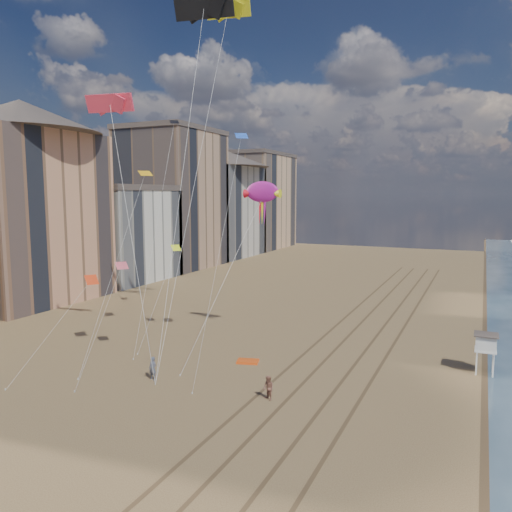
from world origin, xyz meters
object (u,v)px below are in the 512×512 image
Objects in this scene: lifeguard_stand at (486,343)px; kite_flyer_a at (153,368)px; show_kite at (262,192)px; grounded_kite at (248,361)px; kite_flyer_b at (268,388)px.

kite_flyer_a is (-25.17, -13.01, -1.74)m from lifeguard_stand.
lifeguard_stand is at bearing -1.22° from show_kite.
kite_flyer_a reaches higher than grounded_kite.
show_kite is (-21.17, 0.45, 12.85)m from lifeguard_stand.
show_kite is 20.76m from kite_flyer_b.
kite_flyer_a is at bearing -142.66° from grounded_kite.
show_kite is at bearing 86.65° from grounded_kite.
lifeguard_stand reaches higher than grounded_kite.
lifeguard_stand is at bearing 73.34° from kite_flyer_b.
lifeguard_stand is 1.89× the size of kite_flyer_b.
grounded_kite is (-19.79, -5.87, -2.61)m from lifeguard_stand.
kite_flyer_a is 10.39m from kite_flyer_b.
grounded_kite is at bearing -77.66° from show_kite.
lifeguard_stand is 1.80× the size of grounded_kite.
kite_flyer_a is at bearing -152.67° from lifeguard_stand.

